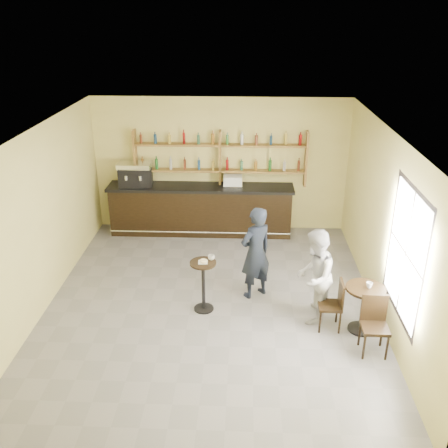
{
  "coord_description": "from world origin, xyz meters",
  "views": [
    {
      "loc": [
        0.57,
        -7.92,
        5.07
      ],
      "look_at": [
        0.2,
        0.8,
        1.25
      ],
      "focal_mm": 40.0,
      "sensor_mm": 36.0,
      "label": 1
    }
  ],
  "objects_px": {
    "bar_counter": "(201,209)",
    "pedestal_table": "(203,286)",
    "cafe_table": "(363,309)",
    "man_main": "(256,253)",
    "chair_west": "(330,305)",
    "chair_south": "(375,327)",
    "pastry_case": "(233,181)",
    "espresso_machine": "(135,174)",
    "patron_second": "(314,276)"
  },
  "relations": [
    {
      "from": "pastry_case",
      "to": "pedestal_table",
      "type": "height_order",
      "value": "pastry_case"
    },
    {
      "from": "bar_counter",
      "to": "chair_south",
      "type": "height_order",
      "value": "bar_counter"
    },
    {
      "from": "bar_counter",
      "to": "chair_west",
      "type": "xyz_separation_m",
      "value": [
        2.5,
        -3.85,
        -0.15
      ]
    },
    {
      "from": "espresso_machine",
      "to": "pastry_case",
      "type": "bearing_deg",
      "value": -7.15
    },
    {
      "from": "chair_south",
      "to": "pastry_case",
      "type": "bearing_deg",
      "value": 118.09
    },
    {
      "from": "bar_counter",
      "to": "patron_second",
      "type": "relative_size",
      "value": 2.59
    },
    {
      "from": "pedestal_table",
      "to": "pastry_case",
      "type": "bearing_deg",
      "value": 82.71
    },
    {
      "from": "cafe_table",
      "to": "patron_second",
      "type": "xyz_separation_m",
      "value": [
        -0.81,
        0.31,
        0.43
      ]
    },
    {
      "from": "bar_counter",
      "to": "espresso_machine",
      "type": "bearing_deg",
      "value": 180.0
    },
    {
      "from": "cafe_table",
      "to": "chair_south",
      "type": "relative_size",
      "value": 0.87
    },
    {
      "from": "pedestal_table",
      "to": "chair_south",
      "type": "relative_size",
      "value": 1.01
    },
    {
      "from": "bar_counter",
      "to": "pedestal_table",
      "type": "distance_m",
      "value": 3.4
    },
    {
      "from": "bar_counter",
      "to": "man_main",
      "type": "bearing_deg",
      "value": -66.14
    },
    {
      "from": "pedestal_table",
      "to": "cafe_table",
      "type": "distance_m",
      "value": 2.77
    },
    {
      "from": "espresso_machine",
      "to": "man_main",
      "type": "distance_m",
      "value": 4.02
    },
    {
      "from": "pastry_case",
      "to": "chair_south",
      "type": "height_order",
      "value": "pastry_case"
    },
    {
      "from": "man_main",
      "to": "cafe_table",
      "type": "relative_size",
      "value": 2.16
    },
    {
      "from": "man_main",
      "to": "chair_west",
      "type": "relative_size",
      "value": 2.01
    },
    {
      "from": "bar_counter",
      "to": "pastry_case",
      "type": "distance_m",
      "value": 1.05
    },
    {
      "from": "pedestal_table",
      "to": "chair_south",
      "type": "distance_m",
      "value": 2.99
    },
    {
      "from": "cafe_table",
      "to": "man_main",
      "type": "bearing_deg",
      "value": 149.63
    },
    {
      "from": "cafe_table",
      "to": "patron_second",
      "type": "relative_size",
      "value": 0.49
    },
    {
      "from": "pastry_case",
      "to": "patron_second",
      "type": "bearing_deg",
      "value": -65.35
    },
    {
      "from": "pedestal_table",
      "to": "patron_second",
      "type": "relative_size",
      "value": 0.57
    },
    {
      "from": "cafe_table",
      "to": "chair_south",
      "type": "xyz_separation_m",
      "value": [
        0.05,
        -0.6,
        0.06
      ]
    },
    {
      "from": "man_main",
      "to": "chair_west",
      "type": "xyz_separation_m",
      "value": [
        1.25,
        -1.0,
        -0.45
      ]
    },
    {
      "from": "bar_counter",
      "to": "espresso_machine",
      "type": "relative_size",
      "value": 5.69
    },
    {
      "from": "bar_counter",
      "to": "pastry_case",
      "type": "height_order",
      "value": "pastry_case"
    },
    {
      "from": "espresso_machine",
      "to": "patron_second",
      "type": "distance_m",
      "value": 5.25
    },
    {
      "from": "chair_west",
      "to": "chair_south",
      "type": "bearing_deg",
      "value": 43.78
    },
    {
      "from": "espresso_machine",
      "to": "pedestal_table",
      "type": "bearing_deg",
      "value": -68.39
    },
    {
      "from": "chair_south",
      "to": "patron_second",
      "type": "height_order",
      "value": "patron_second"
    },
    {
      "from": "pedestal_table",
      "to": "chair_south",
      "type": "bearing_deg",
      "value": -21.93
    },
    {
      "from": "pastry_case",
      "to": "chair_west",
      "type": "xyz_separation_m",
      "value": [
        1.74,
        -3.85,
        -0.87
      ]
    },
    {
      "from": "bar_counter",
      "to": "pedestal_table",
      "type": "xyz_separation_m",
      "value": [
        0.33,
        -3.38,
        -0.11
      ]
    },
    {
      "from": "pedestal_table",
      "to": "chair_west",
      "type": "bearing_deg",
      "value": -12.12
    },
    {
      "from": "pedestal_table",
      "to": "man_main",
      "type": "bearing_deg",
      "value": 30.0
    },
    {
      "from": "pastry_case",
      "to": "man_main",
      "type": "bearing_deg",
      "value": -77.95
    },
    {
      "from": "man_main",
      "to": "patron_second",
      "type": "height_order",
      "value": "man_main"
    },
    {
      "from": "patron_second",
      "to": "chair_south",
      "type": "bearing_deg",
      "value": 61.81
    },
    {
      "from": "bar_counter",
      "to": "chair_west",
      "type": "bearing_deg",
      "value": -56.94
    },
    {
      "from": "pedestal_table",
      "to": "cafe_table",
      "type": "xyz_separation_m",
      "value": [
        2.72,
        -0.52,
        -0.07
      ]
    },
    {
      "from": "pedestal_table",
      "to": "chair_west",
      "type": "xyz_separation_m",
      "value": [
        2.17,
        -0.47,
        -0.04
      ]
    },
    {
      "from": "espresso_machine",
      "to": "chair_south",
      "type": "distance_m",
      "value": 6.53
    },
    {
      "from": "cafe_table",
      "to": "chair_west",
      "type": "relative_size",
      "value": 0.93
    },
    {
      "from": "pedestal_table",
      "to": "man_main",
      "type": "relative_size",
      "value": 0.54
    },
    {
      "from": "man_main",
      "to": "chair_south",
      "type": "xyz_separation_m",
      "value": [
        1.85,
        -1.65,
        -0.42
      ]
    },
    {
      "from": "chair_west",
      "to": "pedestal_table",
      "type": "bearing_deg",
      "value": -101.05
    },
    {
      "from": "bar_counter",
      "to": "man_main",
      "type": "height_order",
      "value": "man_main"
    },
    {
      "from": "bar_counter",
      "to": "man_main",
      "type": "relative_size",
      "value": 2.44
    }
  ]
}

